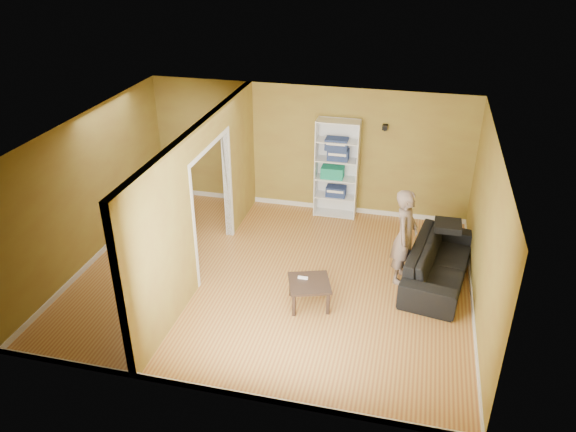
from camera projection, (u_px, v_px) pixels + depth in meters
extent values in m
plane|color=#BB8F45|center=(274.00, 277.00, 9.55)|extent=(6.50, 6.50, 0.00)
plane|color=white|center=(272.00, 131.00, 8.34)|extent=(6.50, 6.50, 0.00)
plane|color=olive|center=(308.00, 149.00, 11.31)|extent=(6.50, 0.00, 6.50)
plane|color=olive|center=(213.00, 312.00, 6.58)|extent=(6.50, 0.00, 6.50)
plane|color=olive|center=(90.00, 189.00, 9.62)|extent=(0.00, 5.50, 5.50)
plane|color=olive|center=(486.00, 233.00, 8.27)|extent=(0.00, 5.50, 5.50)
cube|color=black|center=(385.00, 127.00, 10.67)|extent=(0.10, 0.10, 0.10)
imported|color=black|center=(440.00, 257.00, 9.31)|extent=(2.41, 1.35, 0.87)
imported|color=slate|center=(406.00, 229.00, 9.06)|extent=(0.79, 0.66, 1.93)
cube|color=white|center=(316.00, 167.00, 11.24)|extent=(0.02, 0.37, 2.02)
cube|color=white|center=(357.00, 171.00, 11.06)|extent=(0.02, 0.37, 2.02)
cube|color=white|center=(338.00, 166.00, 11.30)|extent=(0.85, 0.02, 2.02)
cube|color=white|center=(335.00, 213.00, 11.61)|extent=(0.81, 0.37, 0.02)
cube|color=white|center=(335.00, 196.00, 11.43)|extent=(0.81, 0.37, 0.02)
cube|color=white|center=(336.00, 178.00, 11.24)|extent=(0.81, 0.37, 0.02)
cube|color=white|center=(337.00, 160.00, 11.06)|extent=(0.81, 0.37, 0.02)
cube|color=white|center=(338.00, 141.00, 10.87)|extent=(0.81, 0.37, 0.02)
cube|color=white|center=(339.00, 121.00, 10.69)|extent=(0.81, 0.37, 0.02)
cube|color=navy|center=(336.00, 191.00, 11.37)|extent=(0.39, 0.26, 0.20)
cube|color=#1E757B|center=(333.00, 172.00, 11.20)|extent=(0.44, 0.29, 0.23)
cube|color=navy|center=(338.00, 154.00, 11.00)|extent=(0.41, 0.27, 0.21)
cube|color=#131A47|center=(337.00, 143.00, 10.90)|extent=(0.44, 0.28, 0.22)
cube|color=#35221D|center=(309.00, 283.00, 8.69)|extent=(0.63, 0.63, 0.04)
cube|color=#35221D|center=(289.00, 302.00, 8.62)|extent=(0.05, 0.05, 0.38)
cube|color=#35221D|center=(323.00, 307.00, 8.51)|extent=(0.05, 0.05, 0.38)
cube|color=#35221D|center=(297.00, 283.00, 9.07)|extent=(0.05, 0.05, 0.38)
cube|color=#35221D|center=(329.00, 287.00, 8.96)|extent=(0.05, 0.05, 0.38)
cube|color=white|center=(303.00, 278.00, 8.76)|extent=(0.16, 0.04, 0.03)
cube|color=tan|center=(160.00, 198.00, 10.77)|extent=(1.09, 0.73, 0.04)
cylinder|color=tan|center=(131.00, 219.00, 10.75)|extent=(0.05, 0.05, 0.64)
cylinder|color=tan|center=(179.00, 224.00, 10.55)|extent=(0.05, 0.05, 0.64)
cylinder|color=tan|center=(146.00, 204.00, 11.30)|extent=(0.05, 0.05, 0.64)
cylinder|color=tan|center=(192.00, 210.00, 11.09)|extent=(0.05, 0.05, 0.64)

